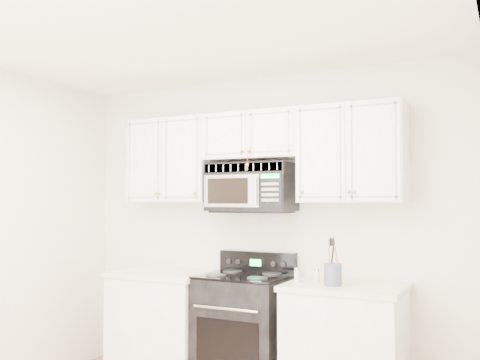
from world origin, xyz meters
The scene contains 9 objects.
room centered at (0.00, 0.00, 1.30)m, with size 3.51×3.51×2.61m.
base_cabinet_left centered at (-0.80, 1.44, 0.43)m, with size 0.86×0.65×0.92m.
base_cabinet_right centered at (0.80, 1.44, 0.43)m, with size 0.86×0.65×0.92m.
range centered at (-0.04, 1.46, 0.48)m, with size 0.69×0.63×1.10m.
upper_cabinets centered at (0.00, 1.58, 1.93)m, with size 2.44×0.37×0.75m.
microwave centered at (-0.03, 1.57, 1.65)m, with size 0.71×0.41×0.39m.
utensil_crock centered at (0.74, 1.33, 1.00)m, with size 0.13×0.13×0.34m.
shaker_salt centered at (0.45, 1.36, 0.98)m, with size 0.05×0.05×0.11m.
shaker_pepper centered at (0.58, 1.45, 0.97)m, with size 0.04×0.04×0.10m.
Camera 1 is at (1.89, -2.44, 1.53)m, focal length 40.00 mm.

